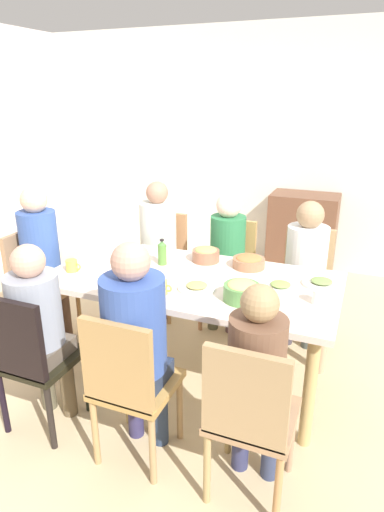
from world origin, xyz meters
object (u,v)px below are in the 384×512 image
dining_table (192,288)px  bottle_0 (130,256)px  person_2 (38,321)px  person_5 (158,237)px  chair_0 (230,267)px  chair_1 (305,278)px  person_0 (227,250)px  chair_3 (249,414)px  chair_6 (129,382)px  chair_4 (36,280)px  person_1 (306,260)px  cup_2 (130,288)px  bowl_2 (249,262)px  chair_2 (31,356)px  cup_4 (72,266)px  bottle_1 (162,253)px  plate_2 (197,287)px  person_3 (256,375)px  person_4 (42,254)px  chair_5 (163,257)px  bowl_0 (206,254)px  side_cabinet (302,235)px  plate_4 (321,283)px  plate_3 (280,286)px  person_6 (135,334)px  plate_0 (133,258)px  bowl_1 (242,291)px  cup_0 (117,274)px  plate_1 (139,279)px  cup_1 (319,297)px

dining_table → bottle_0: bearing=-173.7°
person_2 → person_5: size_ratio=0.95×
chair_0 → chair_1: 0.63m
chair_1 → person_5: (-1.26, -0.09, 0.21)m
person_0 → person_2: bearing=-112.5°
chair_3 → chair_6: (-0.63, 0.00, 0.00)m
chair_4 → person_5: (0.70, 0.76, 0.21)m
chair_0 → bottle_0: 1.06m
person_1 → chair_3: 1.63m
cup_2 → bottle_0: 0.39m
dining_table → bowl_2: (0.30, 0.32, 0.12)m
chair_2 → person_1: bearing=52.0°
chair_6 → cup_4: (-0.80, 0.64, 0.28)m
person_1 → bottle_1: size_ratio=6.16×
chair_2 → person_2: (-0.00, 0.09, 0.17)m
chair_1 → person_1: 0.21m
person_1 → plate_2: bearing=-120.1°
person_2 → bottle_1: 0.98m
chair_6 → chair_2: bearing=180.0°
person_1 → person_3: 1.52m
person_4 → bottle_1: (0.95, 0.14, 0.09)m
chair_0 → chair_5: bearing=180.0°
chair_2 → bowl_0: chair_2 is taller
chair_5 → side_cabinet: 1.69m
bowl_2 → plate_4: bearing=-13.2°
chair_6 → plate_3: bearing=57.5°
cup_2 → person_6: bearing=-57.0°
chair_3 → plate_3: chair_3 is taller
person_6 → plate_0: 1.03m
bowl_1 → cup_2: bearing=-164.7°
person_6 → bottle_0: bearing=121.3°
plate_0 → cup_0: (0.08, -0.35, 0.02)m
chair_5 → plate_0: bearing=-81.0°
chair_4 → bowl_0: 1.38m
chair_4 → plate_1: 1.08m
plate_1 → chair_2: bearing=-116.9°
cup_1 → bottle_0: size_ratio=0.52×
plate_1 → bottle_1: size_ratio=1.09×
person_0 → person_6: 1.53m
chair_3 → cup_1: chair_3 is taller
person_1 → person_2: person_1 is taller
side_cabinet → chair_6: bearing=-97.6°
plate_0 → cup_1: cup_1 is taller
cup_2 → bottle_1: size_ratio=0.61×
plate_0 → plate_4: (1.32, 0.07, 0.00)m
chair_4 → dining_table: bearing=0.0°
plate_1 → cup_0: bearing=-166.2°
chair_6 → bowl_2: chair_6 is taller
side_cabinet → plate_4: bearing=-78.6°
plate_3 → bottle_0: bearing=-174.5°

